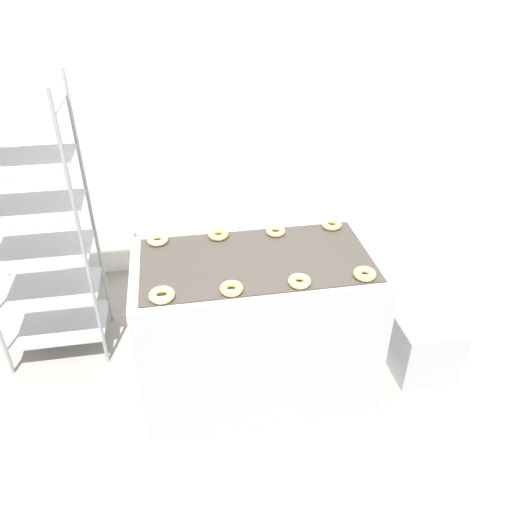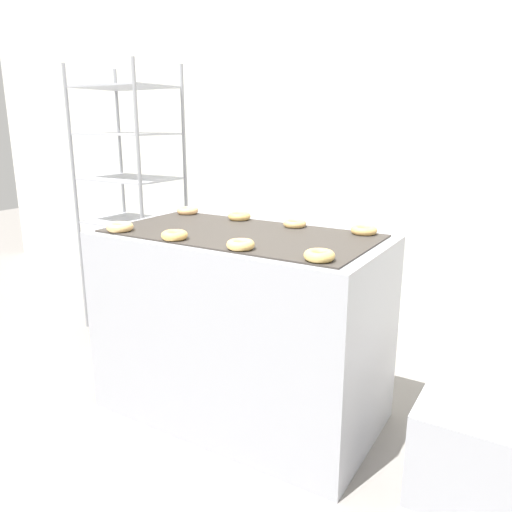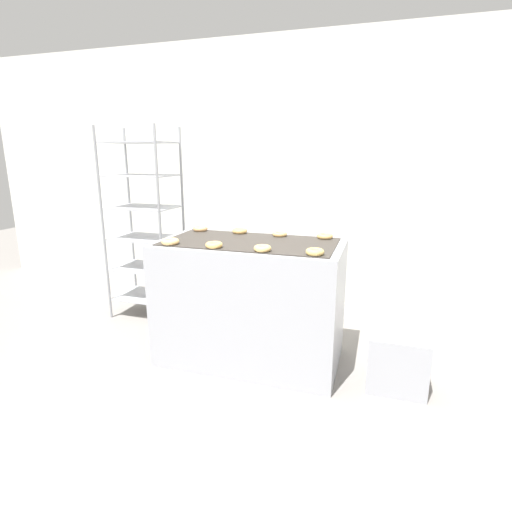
# 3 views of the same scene
# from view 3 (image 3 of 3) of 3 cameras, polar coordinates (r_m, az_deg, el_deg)

# --- Properties ---
(ground_plane) EXTENTS (14.00, 14.00, 0.00)m
(ground_plane) POSITION_cam_3_polar(r_m,az_deg,el_deg) (2.86, -5.00, -19.89)
(ground_plane) COLOR gray
(wall_back) EXTENTS (8.00, 0.05, 2.80)m
(wall_back) POSITION_cam_3_polar(r_m,az_deg,el_deg) (4.41, 5.46, 11.56)
(wall_back) COLOR silver
(wall_back) RESTS_ON ground_plane
(fryer_machine) EXTENTS (1.40, 0.74, 0.97)m
(fryer_machine) POSITION_cam_3_polar(r_m,az_deg,el_deg) (3.15, -0.83, -6.52)
(fryer_machine) COLOR #A8AAB2
(fryer_machine) RESTS_ON ground_plane
(baking_rack_cart) EXTENTS (0.65, 0.47, 1.86)m
(baking_rack_cart) POSITION_cam_3_polar(r_m,az_deg,el_deg) (4.10, -15.67, 4.54)
(baking_rack_cart) COLOR gray
(baking_rack_cart) RESTS_ON ground_plane
(glaze_bin) EXTENTS (0.40, 0.34, 0.41)m
(glaze_bin) POSITION_cam_3_polar(r_m,az_deg,el_deg) (3.06, 19.52, -13.89)
(glaze_bin) COLOR #A8AAB2
(glaze_bin) RESTS_ON ground_plane
(donut_near_left) EXTENTS (0.13, 0.13, 0.04)m
(donut_near_left) POSITION_cam_3_polar(r_m,az_deg,el_deg) (2.98, -12.16, 2.04)
(donut_near_left) COLOR #ECBA72
(donut_near_left) RESTS_ON fryer_machine
(donut_near_midleft) EXTENTS (0.12, 0.12, 0.04)m
(donut_near_midleft) POSITION_cam_3_polar(r_m,az_deg,el_deg) (2.82, -6.02, 1.60)
(donut_near_midleft) COLOR #ECB75F
(donut_near_midleft) RESTS_ON fryer_machine
(donut_near_midright) EXTENTS (0.12, 0.12, 0.04)m
(donut_near_midright) POSITION_cam_3_polar(r_m,az_deg,el_deg) (2.70, 0.93, 1.11)
(donut_near_midright) COLOR #E6BA69
(donut_near_midright) RESTS_ON fryer_machine
(donut_near_right) EXTENTS (0.12, 0.12, 0.04)m
(donut_near_right) POSITION_cam_3_polar(r_m,az_deg,el_deg) (2.63, 8.41, 0.60)
(donut_near_right) COLOR #DBB561
(donut_near_right) RESTS_ON fryer_machine
(donut_far_left) EXTENTS (0.12, 0.12, 0.04)m
(donut_far_left) POSITION_cam_3_polar(r_m,az_deg,el_deg) (3.46, -7.94, 3.90)
(donut_far_left) COLOR #E3AA6C
(donut_far_left) RESTS_ON fryer_machine
(donut_far_midleft) EXTENTS (0.12, 0.12, 0.04)m
(donut_far_midleft) POSITION_cam_3_polar(r_m,az_deg,el_deg) (3.33, -2.34, 3.60)
(donut_far_midleft) COLOR tan
(donut_far_midleft) RESTS_ON fryer_machine
(donut_far_midright) EXTENTS (0.12, 0.12, 0.03)m
(donut_far_midright) POSITION_cam_3_polar(r_m,az_deg,el_deg) (3.21, 3.41, 3.15)
(donut_far_midright) COLOR tan
(donut_far_midright) RESTS_ON fryer_machine
(donut_far_right) EXTENTS (0.12, 0.12, 0.04)m
(donut_far_right) POSITION_cam_3_polar(r_m,az_deg,el_deg) (3.16, 9.80, 2.83)
(donut_far_right) COLOR #E0AE61
(donut_far_right) RESTS_ON fryer_machine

